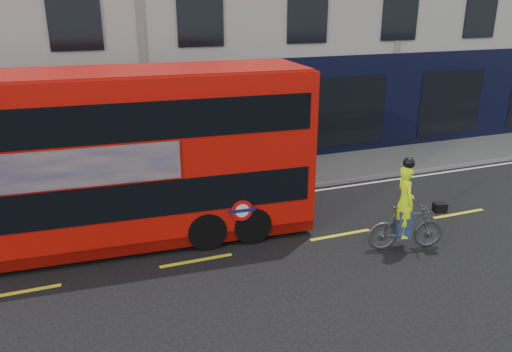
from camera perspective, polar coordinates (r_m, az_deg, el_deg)
ground at (r=11.17m, az=-4.88°, el=-13.13°), size 120.00×120.00×0.00m
pavement at (r=16.87m, az=-11.02°, el=-1.54°), size 60.00×3.00×0.12m
kerb at (r=15.49m, az=-10.03°, el=-3.39°), size 60.00×0.12×0.13m
road_edge_line at (r=15.24m, az=-9.80°, el=-4.02°), size 58.00×0.10×0.01m
lane_dashes at (r=12.42m, az=-6.82°, el=-9.58°), size 58.00×0.12×0.01m
bus at (r=12.97m, az=-18.03°, el=1.79°), size 11.15×3.19×4.44m
cyclist at (r=13.10m, az=16.76°, el=-4.75°), size 2.05×1.01×2.44m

